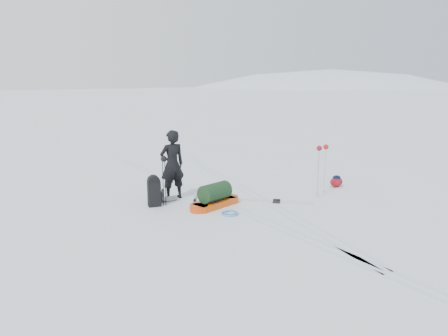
% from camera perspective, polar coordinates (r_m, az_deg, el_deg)
% --- Properties ---
extents(ground, '(200.00, 200.00, 0.00)m').
position_cam_1_polar(ground, '(11.67, 0.39, -4.93)').
color(ground, white).
rests_on(ground, ground).
extents(snow_hill_backdrop, '(359.50, 192.00, 162.45)m').
position_cam_1_polar(snow_hill_backdrop, '(136.71, 5.31, -19.95)').
color(snow_hill_backdrop, white).
rests_on(snow_hill_backdrop, ground).
extents(ski_tracks, '(3.38, 17.97, 0.01)m').
position_cam_1_polar(ski_tracks, '(12.69, 0.75, -3.51)').
color(ski_tracks, silver).
rests_on(ski_tracks, ground).
extents(skier, '(0.71, 0.47, 1.94)m').
position_cam_1_polar(skier, '(12.18, -6.79, 0.42)').
color(skier, black).
rests_on(skier, ground).
extents(pulk_sled, '(1.72, 0.94, 0.63)m').
position_cam_1_polar(pulk_sled, '(11.54, -1.20, -3.88)').
color(pulk_sled, '#D74B0C').
rests_on(pulk_sled, ground).
extents(expedition_rucksack, '(0.92, 0.44, 0.84)m').
position_cam_1_polar(expedition_rucksack, '(11.72, -8.88, -3.05)').
color(expedition_rucksack, black).
rests_on(expedition_rucksack, ground).
extents(ski_poles_black, '(0.16, 0.18, 1.34)m').
position_cam_1_polar(ski_poles_black, '(11.58, -7.86, 0.42)').
color(ski_poles_black, black).
rests_on(ski_poles_black, ground).
extents(ski_poles_silver, '(0.47, 0.22, 1.49)m').
position_cam_1_polar(ski_poles_silver, '(12.62, 12.73, 1.87)').
color(ski_poles_silver, '#A9AAB0').
rests_on(ski_poles_silver, ground).
extents(touring_skis_grey, '(1.06, 1.44, 0.06)m').
position_cam_1_polar(touring_skis_grey, '(12.08, -3.48, -4.31)').
color(touring_skis_grey, gray).
rests_on(touring_skis_grey, ground).
extents(touring_skis_white, '(1.70, 1.48, 0.07)m').
position_cam_1_polar(touring_skis_white, '(12.01, 6.87, -4.45)').
color(touring_skis_white, silver).
rests_on(touring_skis_white, ground).
extents(rope_coil, '(0.56, 0.56, 0.05)m').
position_cam_1_polar(rope_coil, '(10.98, 0.79, -5.91)').
color(rope_coil, '#5791D4').
rests_on(rope_coil, ground).
extents(small_daypack, '(0.45, 0.36, 0.37)m').
position_cam_1_polar(small_daypack, '(14.00, 14.46, -1.68)').
color(small_daypack, maroon).
rests_on(small_daypack, ground).
extents(thermos_pair, '(0.30, 0.21, 0.31)m').
position_cam_1_polar(thermos_pair, '(12.28, -8.35, -3.50)').
color(thermos_pair, '#525559').
rests_on(thermos_pair, ground).
extents(stuff_sack, '(0.44, 0.37, 0.23)m').
position_cam_1_polar(stuff_sack, '(11.50, -1.23, -4.59)').
color(stuff_sack, black).
rests_on(stuff_sack, ground).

